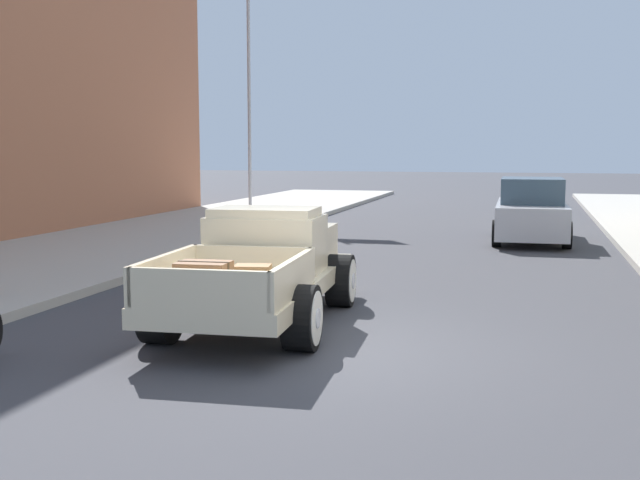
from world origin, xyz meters
TOP-DOWN VIEW (x-y plane):
  - ground_plane at (0.00, 0.00)m, footprint 140.00×140.00m
  - hotrod_truck_cream at (-1.15, 1.46)m, footprint 2.38×5.02m
  - car_background_silver at (2.49, 11.94)m, footprint 1.91×4.32m
  - flagpole at (-7.18, 17.96)m, footprint 1.74×0.16m

SIDE VIEW (x-z plane):
  - ground_plane at x=0.00m, z-range 0.00..0.00m
  - hotrod_truck_cream at x=-1.15m, z-range -0.04..1.54m
  - car_background_silver at x=2.49m, z-range -0.06..1.59m
  - flagpole at x=-7.18m, z-range 1.19..10.35m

